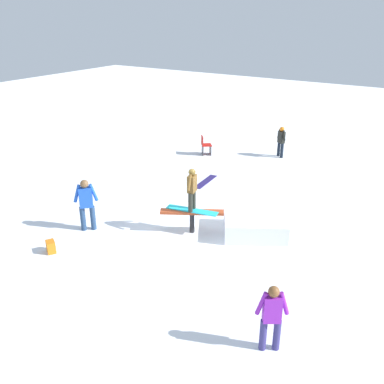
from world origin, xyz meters
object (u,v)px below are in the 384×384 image
at_px(main_rider_on_rail, 192,191).
at_px(bystander_blue, 86,202).
at_px(rail_feature, 192,214).
at_px(loose_snowboard_navy, 206,182).
at_px(backpack_on_snow, 51,247).
at_px(bystander_purple, 272,315).
at_px(bystander_black, 281,140).
at_px(folding_chair, 205,146).

height_order(main_rider_on_rail, bystander_blue, main_rider_on_rail).
xyz_separation_m(rail_feature, loose_snowboard_navy, (1.73, -3.69, -0.58)).
xyz_separation_m(bystander_blue, loose_snowboard_navy, (-1.00, -5.23, -0.89)).
distance_m(rail_feature, backpack_on_snow, 4.07).
bearing_deg(bystander_blue, bystander_purple, -56.68).
xyz_separation_m(main_rider_on_rail, bystander_black, (0.47, -8.13, -0.56)).
xyz_separation_m(loose_snowboard_navy, backpack_on_snow, (0.91, 6.75, 0.16)).
height_order(rail_feature, folding_chair, folding_chair).
xyz_separation_m(rail_feature, backpack_on_snow, (2.65, 3.06, -0.42)).
distance_m(bystander_purple, bystander_black, 12.14).
bearing_deg(rail_feature, backpack_on_snow, 19.38).
bearing_deg(main_rider_on_rail, bystander_black, -98.09).
height_order(bystander_purple, folding_chair, bystander_purple).
bearing_deg(folding_chair, bystander_purple, 177.36).
height_order(bystander_blue, bystander_purple, bystander_blue).
height_order(bystander_blue, bystander_black, bystander_blue).
bearing_deg(rail_feature, main_rider_on_rail, 0.00).
relative_size(main_rider_on_rail, backpack_on_snow, 4.66).
bearing_deg(bystander_purple, bystander_black, -101.90).
xyz_separation_m(rail_feature, bystander_blue, (2.73, 1.54, 0.32)).
xyz_separation_m(bystander_black, folding_chair, (3.01, 1.55, -0.36)).
bearing_deg(main_rider_on_rail, backpack_on_snow, 37.76).
distance_m(main_rider_on_rail, loose_snowboard_navy, 4.28).
height_order(rail_feature, loose_snowboard_navy, rail_feature).
height_order(loose_snowboard_navy, backpack_on_snow, backpack_on_snow).
distance_m(main_rider_on_rail, bystander_black, 8.16).
bearing_deg(main_rider_on_rail, folding_chair, -73.53).
bearing_deg(rail_feature, bystander_black, -116.47).
bearing_deg(bystander_black, loose_snowboard_navy, 108.57).
bearing_deg(bystander_purple, rail_feature, -72.62).
bearing_deg(bystander_blue, main_rider_on_rail, -12.93).
height_order(bystander_black, folding_chair, bystander_black).
relative_size(bystander_blue, bystander_black, 1.17).
relative_size(bystander_blue, backpack_on_snow, 4.75).
bearing_deg(loose_snowboard_navy, bystander_blue, 164.23).
bearing_deg(loose_snowboard_navy, rail_feature, -159.80).
bearing_deg(bystander_black, rail_feature, 127.75).
height_order(rail_feature, bystander_purple, bystander_purple).
xyz_separation_m(bystander_purple, loose_snowboard_navy, (5.59, -6.91, -0.81)).
relative_size(rail_feature, main_rider_on_rail, 1.11).
height_order(main_rider_on_rail, folding_chair, main_rider_on_rail).
distance_m(bystander_purple, folding_chair, 12.24).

